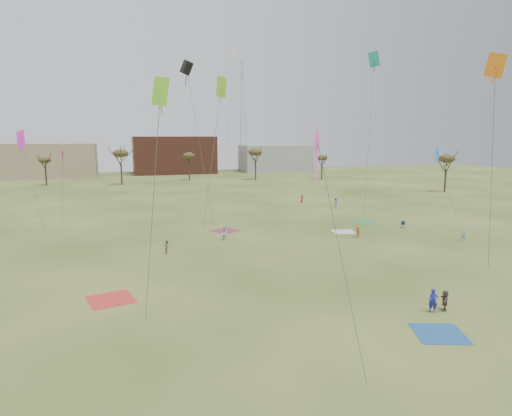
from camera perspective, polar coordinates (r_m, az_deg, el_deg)
name	(u,v)px	position (r m, az deg, el deg)	size (l,w,h in m)	color
ground	(305,309)	(32.62, 6.41, -12.93)	(260.00, 260.00, 0.00)	#2E4B17
flyer_near_right	(433,301)	(34.01, 22.01, -11.10)	(0.62, 0.41, 1.70)	navy
spectator_fore_b	(167,247)	(47.52, -11.43, -4.95)	(0.72, 0.56, 1.47)	#948A5E
spectator_fore_c	(445,300)	(34.70, 23.30, -10.95)	(1.39, 0.44, 1.50)	brown
flyer_mid_b	(358,232)	(55.24, 13.05, -3.01)	(0.92, 0.53, 1.43)	#CE5026
flyer_mid_c	(463,234)	(57.82, 25.31, -3.11)	(0.54, 0.35, 1.47)	#75ABC4
spectator_mid_e	(224,233)	(52.40, -4.13, -3.31)	(0.83, 0.65, 1.71)	silver
flyer_far_b	(302,199)	(82.32, 5.98, 1.23)	(0.70, 0.46, 1.43)	#B02B1E
flyer_far_c	(336,203)	(77.40, 10.29, 0.70)	(1.09, 0.62, 1.68)	#214997
blanket_red	(111,300)	(35.94, -18.32, -11.21)	(3.21, 3.21, 0.03)	red
blanket_blue	(439,334)	(31.07, 22.69, -14.82)	(3.05, 3.05, 0.03)	#215592
blanket_cream	(343,232)	(58.11, 11.28, -3.06)	(2.76, 2.76, 0.03)	silver
blanket_plum	(225,231)	(57.83, -4.06, -2.96)	(3.11, 3.11, 0.03)	#922C4A
blanket_olive	(364,222)	(65.06, 13.87, -1.82)	(2.97, 2.97, 0.03)	#308649
camp_chair_right	(403,226)	(62.76, 18.51, -2.20)	(0.74, 0.74, 0.87)	#142038
kites_aloft	(227,80)	(56.97, -3.82, 16.25)	(64.96, 69.33, 27.74)	red
tree_line	(161,158)	(107.25, -12.22, 6.38)	(117.44, 49.32, 8.91)	#3A2B1E
building_tan	(39,161)	(144.58, -26.36, 5.52)	(32.00, 14.00, 10.00)	#937F60
building_brick	(174,155)	(148.73, -10.60, 6.81)	(26.00, 16.00, 12.00)	brown
building_grey	(276,158)	(154.88, 2.56, 6.50)	(24.00, 12.00, 9.00)	gray
radio_tower	(243,116)	(158.48, -1.76, 11.89)	(1.51, 1.72, 41.00)	#9EA3A8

